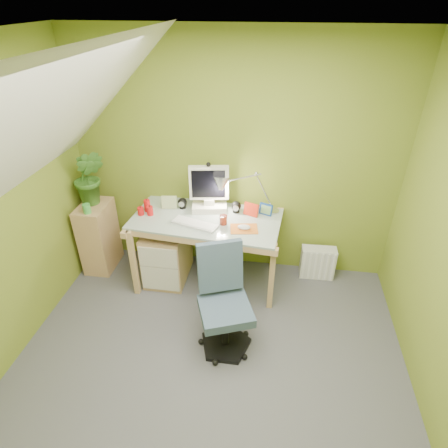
# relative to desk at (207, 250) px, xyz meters

# --- Properties ---
(floor) EXTENTS (3.20, 3.20, 0.01)m
(floor) POSITION_rel_desk_xyz_m (0.21, -1.23, -0.38)
(floor) COLOR #4D4D52
(floor) RESTS_ON ground
(ceiling) EXTENTS (3.20, 3.20, 0.01)m
(ceiling) POSITION_rel_desk_xyz_m (0.21, -1.23, 2.02)
(ceiling) COLOR white
(ceiling) RESTS_ON wall_back
(wall_back) EXTENTS (3.20, 0.01, 2.40)m
(wall_back) POSITION_rel_desk_xyz_m (0.21, 0.37, 0.82)
(wall_back) COLOR olive
(wall_back) RESTS_ON floor
(slope_ceiling) EXTENTS (1.10, 3.20, 1.10)m
(slope_ceiling) POSITION_rel_desk_xyz_m (-0.79, -1.23, 1.47)
(slope_ceiling) COLOR white
(slope_ceiling) RESTS_ON wall_left
(desk) EXTENTS (1.47, 0.83, 0.76)m
(desk) POSITION_rel_desk_xyz_m (0.00, 0.00, 0.00)
(desk) COLOR tan
(desk) RESTS_ON floor
(monitor) EXTENTS (0.39, 0.27, 0.49)m
(monitor) POSITION_rel_desk_xyz_m (0.00, 0.18, 0.62)
(monitor) COLOR silver
(monitor) RESTS_ON desk
(speaker_left) EXTENTS (0.10, 0.10, 0.11)m
(speaker_left) POSITION_rel_desk_xyz_m (-0.27, 0.16, 0.43)
(speaker_left) COLOR black
(speaker_left) RESTS_ON desk
(speaker_right) EXTENTS (0.11, 0.11, 0.12)m
(speaker_right) POSITION_rel_desk_xyz_m (0.27, 0.16, 0.44)
(speaker_right) COLOR black
(speaker_right) RESTS_ON desk
(keyboard) EXTENTS (0.46, 0.26, 0.02)m
(keyboard) POSITION_rel_desk_xyz_m (-0.08, -0.14, 0.39)
(keyboard) COLOR silver
(keyboard) RESTS_ON desk
(mousepad) EXTENTS (0.28, 0.21, 0.01)m
(mousepad) POSITION_rel_desk_xyz_m (0.38, -0.14, 0.38)
(mousepad) COLOR #CC671F
(mousepad) RESTS_ON desk
(mouse) EXTENTS (0.13, 0.10, 0.04)m
(mouse) POSITION_rel_desk_xyz_m (0.38, -0.14, 0.40)
(mouse) COLOR silver
(mouse) RESTS_ON mousepad
(amber_tumbler) EXTENTS (0.09, 0.09, 0.09)m
(amber_tumbler) POSITION_rel_desk_xyz_m (0.18, -0.08, 0.42)
(amber_tumbler) COLOR maroon
(amber_tumbler) RESTS_ON desk
(candle_cluster) EXTENTS (0.18, 0.17, 0.12)m
(candle_cluster) POSITION_rel_desk_xyz_m (-0.60, 0.01, 0.44)
(candle_cluster) COLOR red
(candle_cluster) RESTS_ON desk
(photo_frame_red) EXTENTS (0.14, 0.08, 0.13)m
(photo_frame_red) POSITION_rel_desk_xyz_m (0.42, 0.12, 0.44)
(photo_frame_red) COLOR red
(photo_frame_red) RESTS_ON desk
(photo_frame_blue) EXTENTS (0.13, 0.07, 0.11)m
(photo_frame_blue) POSITION_rel_desk_xyz_m (0.56, 0.16, 0.43)
(photo_frame_blue) COLOR navy
(photo_frame_blue) RESTS_ON desk
(photo_frame_green) EXTENTS (0.15, 0.04, 0.13)m
(photo_frame_green) POSITION_rel_desk_xyz_m (-0.40, 0.14, 0.44)
(photo_frame_green) COLOR #B0BF83
(photo_frame_green) RESTS_ON desk
(desk_lamp) EXTENTS (0.65, 0.40, 0.64)m
(desk_lamp) POSITION_rel_desk_xyz_m (0.45, 0.18, 0.70)
(desk_lamp) COLOR #AFAFB3
(desk_lamp) RESTS_ON desk
(side_ledge) EXTENTS (0.28, 0.43, 0.76)m
(side_ledge) POSITION_rel_desk_xyz_m (-1.19, 0.07, 0.00)
(side_ledge) COLOR tan
(side_ledge) RESTS_ON floor
(potted_plant) EXTENTS (0.35, 0.29, 0.58)m
(potted_plant) POSITION_rel_desk_xyz_m (-1.19, 0.12, 0.67)
(potted_plant) COLOR #366622
(potted_plant) RESTS_ON side_ledge
(green_cup) EXTENTS (0.08, 0.08, 0.10)m
(green_cup) POSITION_rel_desk_xyz_m (-1.17, -0.08, 0.43)
(green_cup) COLOR green
(green_cup) RESTS_ON side_ledge
(task_chair) EXTENTS (0.60, 0.60, 0.83)m
(task_chair) POSITION_rel_desk_xyz_m (0.31, -0.85, 0.04)
(task_chair) COLOR #384A5C
(task_chair) RESTS_ON floor
(radiator) EXTENTS (0.36, 0.15, 0.35)m
(radiator) POSITION_rel_desk_xyz_m (1.14, 0.23, -0.20)
(radiator) COLOR silver
(radiator) RESTS_ON floor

